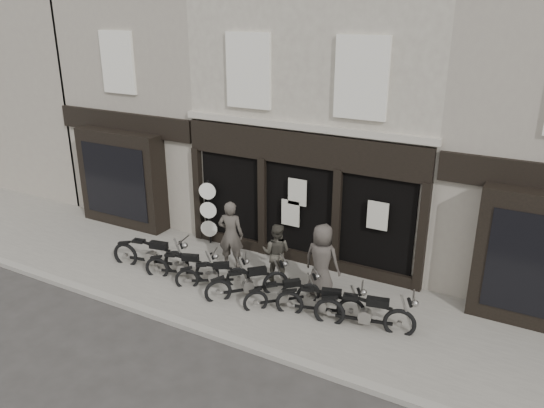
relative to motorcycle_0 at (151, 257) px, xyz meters
The scene contains 17 objects.
ground_plane 3.47m from the motorcycle_0, ahead, with size 90.00×90.00×0.00m, color #2D2B28.
pavement 3.44m from the motorcycle_0, ahead, with size 30.00×4.20×0.12m, color slate.
kerb 3.86m from the motorcycle_0, 27.70° to the right, with size 30.00×0.25×0.13m, color gray.
central_building 7.35m from the motorcycle_0, 57.89° to the left, with size 7.30×6.22×8.34m.
neighbour_left 7.09m from the motorcycle_0, 118.84° to the left, with size 5.60×6.73×8.34m.
filler_left 12.90m from the motorcycle_0, 153.79° to the left, with size 11.00×6.00×8.20m, color gray.
motorcycle_0 is the anchor object (origin of this frame).
motorcycle_1 1.14m from the motorcycle_0, ahead, with size 2.00×0.95×1.00m.
motorcycle_2 2.10m from the motorcycle_0, ahead, with size 1.75×1.27×0.94m.
motorcycle_3 3.18m from the motorcycle_0, ahead, with size 1.71×1.72×1.05m.
motorcycle_4 4.17m from the motorcycle_0, ahead, with size 1.56×1.53×0.94m.
motorcycle_5 5.17m from the motorcycle_0, ahead, with size 2.09×0.91×1.03m.
motorcycle_6 6.26m from the motorcycle_0, ahead, with size 2.31×0.84×1.12m.
man_left 2.33m from the motorcycle_0, 30.52° to the left, with size 0.71×0.47×1.96m, color #433D37.
man_centre 3.59m from the motorcycle_0, 17.59° to the left, with size 0.78×0.61×1.61m, color #3B382F.
man_right 4.90m from the motorcycle_0, 11.00° to the left, with size 0.94×0.61×1.92m, color #3E3833.
advert_sign_post 2.28m from the motorcycle_0, 77.66° to the left, with size 0.51×0.34×2.16m.
Camera 1 is at (6.02, -9.54, 7.02)m, focal length 35.00 mm.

